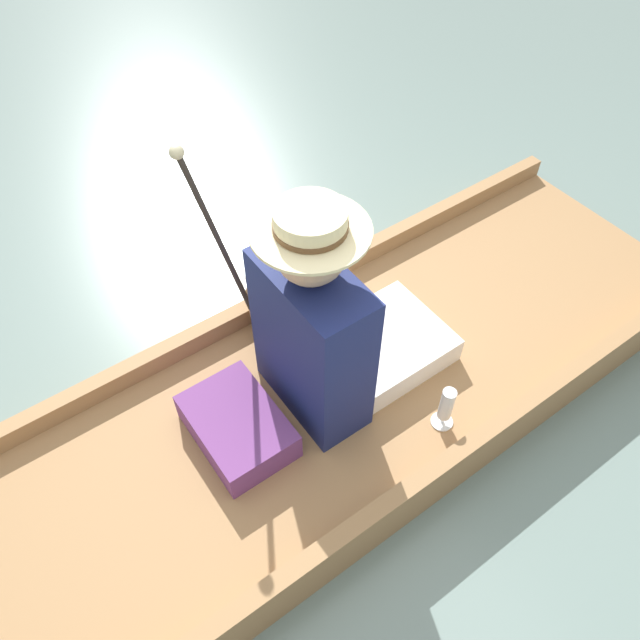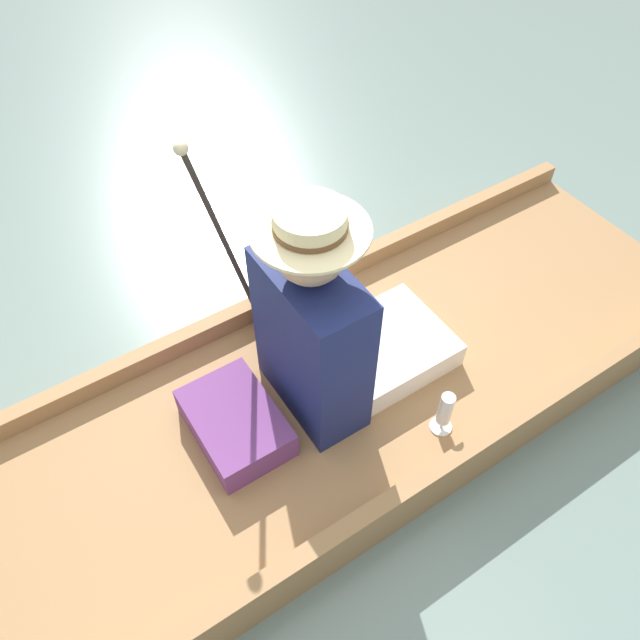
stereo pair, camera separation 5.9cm
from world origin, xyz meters
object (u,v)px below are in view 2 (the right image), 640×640
seated_person (330,330)px  wine_glass (445,411)px  teddy_bear (272,298)px  walking_cane (222,236)px

seated_person → wine_glass: (0.36, 0.24, -0.22)m
seated_person → wine_glass: bearing=29.5°
seated_person → teddy_bear: (-0.35, -0.03, -0.15)m
wine_glass → walking_cane: (-0.74, -0.41, 0.43)m
teddy_bear → walking_cane: bearing=-103.0°
seated_person → wine_glass: size_ratio=4.62×
walking_cane → teddy_bear: bearing=77.0°
seated_person → teddy_bear: bearing=-179.3°
wine_glass → teddy_bear: bearing=-159.5°
seated_person → teddy_bear: size_ratio=2.22×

